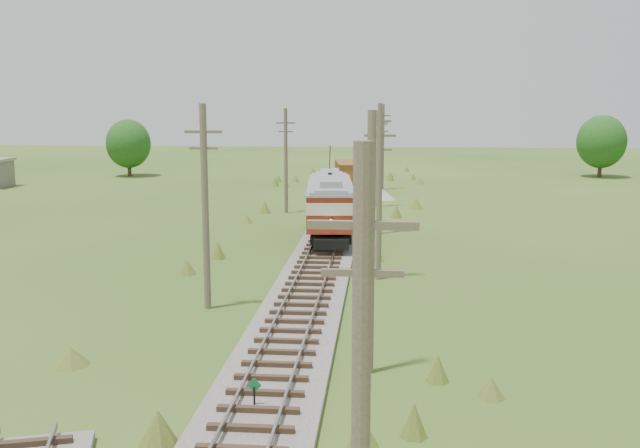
# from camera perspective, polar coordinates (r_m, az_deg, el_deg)

# --- Properties ---
(ground) EXTENTS (260.00, 260.00, 0.00)m
(ground) POSITION_cam_1_polar(r_m,az_deg,el_deg) (20.46, -5.46, -16.54)
(ground) COLOR #2B4F17
(ground) RESTS_ON ground
(railbed_main) EXTENTS (3.60, 96.00, 0.57)m
(railbed_main) POSITION_cam_1_polar(r_m,az_deg,el_deg) (52.89, 1.24, 0.06)
(railbed_main) COLOR #605B54
(railbed_main) RESTS_ON ground
(switch_marker) EXTENTS (0.45, 0.06, 1.08)m
(switch_marker) POSITION_cam_1_polar(r_m,az_deg,el_deg) (21.57, -5.28, -13.26)
(switch_marker) COLOR black
(switch_marker) RESTS_ON ground
(streetcar) EXTENTS (3.97, 12.72, 5.76)m
(streetcar) POSITION_cam_1_polar(r_m,az_deg,el_deg) (47.13, 0.80, 1.93)
(streetcar) COLOR black
(streetcar) RESTS_ON ground
(gondola) EXTENTS (3.40, 7.88, 2.53)m
(gondola) POSITION_cam_1_polar(r_m,az_deg,el_deg) (73.03, 2.33, 4.09)
(gondola) COLOR black
(gondola) RESTS_ON ground
(gravel_pile) EXTENTS (2.98, 3.16, 1.08)m
(gravel_pile) POSITION_cam_1_polar(r_m,az_deg,el_deg) (68.13, 4.89, 2.46)
(gravel_pile) COLOR gray
(gravel_pile) RESTS_ON ground
(utility_pole_r_0) EXTENTS (1.60, 0.30, 8.50)m
(utility_pole_r_0) POSITION_cam_1_polar(r_m,az_deg,el_deg) (11.06, 3.29, -15.21)
(utility_pole_r_0) COLOR brown
(utility_pole_r_0) RESTS_ON ground
(utility_pole_r_1) EXTENTS (0.30, 0.30, 8.80)m
(utility_pole_r_1) POSITION_cam_1_polar(r_m,az_deg,el_deg) (23.49, 4.06, -1.70)
(utility_pole_r_1) COLOR brown
(utility_pole_r_1) RESTS_ON ground
(utility_pole_r_2) EXTENTS (1.60, 0.30, 8.60)m
(utility_pole_r_2) POSITION_cam_1_polar(r_m,az_deg,el_deg) (36.32, 4.76, 2.37)
(utility_pole_r_2) COLOR brown
(utility_pole_r_2) RESTS_ON ground
(utility_pole_r_3) EXTENTS (1.60, 0.30, 9.00)m
(utility_pole_r_3) POSITION_cam_1_polar(r_m,az_deg,el_deg) (49.23, 4.75, 4.52)
(utility_pole_r_3) COLOR brown
(utility_pole_r_3) RESTS_ON ground
(utility_pole_r_4) EXTENTS (1.60, 0.30, 8.40)m
(utility_pole_r_4) POSITION_cam_1_polar(r_m,az_deg,el_deg) (62.21, 4.65, 5.31)
(utility_pole_r_4) COLOR brown
(utility_pole_r_4) RESTS_ON ground
(utility_pole_r_5) EXTENTS (1.60, 0.30, 8.90)m
(utility_pole_r_5) POSITION_cam_1_polar(r_m,az_deg,el_deg) (75.16, 5.04, 6.25)
(utility_pole_r_5) COLOR brown
(utility_pole_r_5) RESTS_ON ground
(utility_pole_r_6) EXTENTS (1.60, 0.30, 8.70)m
(utility_pole_r_6) POSITION_cam_1_polar(r_m,az_deg,el_deg) (88.15, 4.93, 6.68)
(utility_pole_r_6) COLOR brown
(utility_pole_r_6) RESTS_ON ground
(utility_pole_l_a) EXTENTS (1.60, 0.30, 9.00)m
(utility_pole_l_a) POSITION_cam_1_polar(r_m,az_deg,el_deg) (31.31, -9.17, 1.48)
(utility_pole_l_a) COLOR brown
(utility_pole_l_a) RESTS_ON ground
(utility_pole_l_b) EXTENTS (1.60, 0.30, 8.60)m
(utility_pole_l_b) POSITION_cam_1_polar(r_m,az_deg,el_deg) (58.76, -2.75, 5.17)
(utility_pole_l_b) COLOR brown
(utility_pole_l_b) RESTS_ON ground
(tree_mid_a) EXTENTS (5.46, 5.46, 7.03)m
(tree_mid_a) POSITION_cam_1_polar(r_m,az_deg,el_deg) (91.74, -15.08, 6.22)
(tree_mid_a) COLOR #38281C
(tree_mid_a) RESTS_ON ground
(tree_mid_b) EXTENTS (5.88, 5.88, 7.57)m
(tree_mid_b) POSITION_cam_1_polar(r_m,az_deg,el_deg) (93.97, 21.60, 6.14)
(tree_mid_b) COLOR #38281C
(tree_mid_b) RESTS_ON ground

